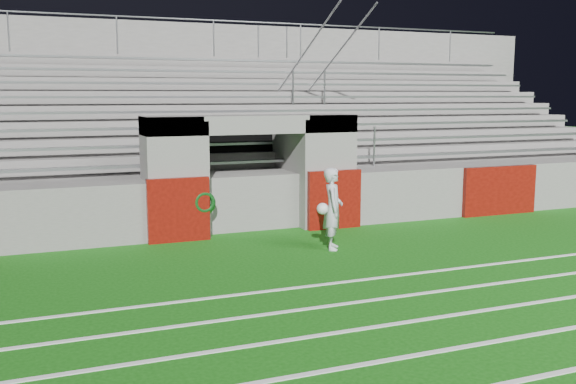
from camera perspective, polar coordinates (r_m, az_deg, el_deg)
name	(u,v)px	position (r m, az deg, el deg)	size (l,w,h in m)	color
ground	(315,268)	(11.50, 2.43, -6.74)	(90.00, 90.00, 0.00)	#12550E
field_markings	(508,383)	(7.49, 18.98, -15.77)	(28.00, 8.09, 0.01)	white
stadium_structure	(202,149)	(18.71, -7.64, 3.78)	(26.00, 8.48, 5.42)	slate
goalkeeper_with_ball	(333,209)	(12.71, 3.98, -1.49)	(0.70, 0.70, 1.63)	silver
hose_coil	(204,203)	(13.64, -7.44, -0.99)	(0.51, 0.14, 0.52)	#0D410D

